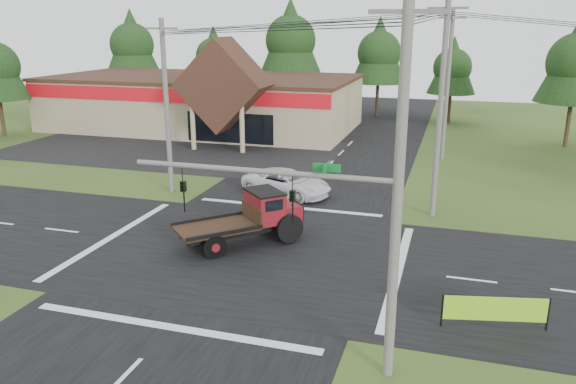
% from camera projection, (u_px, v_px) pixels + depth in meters
% --- Properties ---
extents(ground, '(120.00, 120.00, 0.00)m').
position_uv_depth(ground, '(245.00, 253.00, 25.87)').
color(ground, '#294016').
rests_on(ground, ground).
extents(road_ns, '(12.00, 120.00, 0.02)m').
position_uv_depth(road_ns, '(245.00, 253.00, 25.86)').
color(road_ns, black).
rests_on(road_ns, ground).
extents(road_ew, '(120.00, 12.00, 0.02)m').
position_uv_depth(road_ew, '(245.00, 253.00, 25.86)').
color(road_ew, black).
rests_on(road_ew, ground).
extents(parking_apron, '(28.00, 14.00, 0.02)m').
position_uv_depth(parking_apron, '(170.00, 150.00, 47.18)').
color(parking_apron, black).
rests_on(parking_apron, ground).
extents(cvs_building, '(30.40, 18.20, 9.19)m').
position_uv_depth(cvs_building, '(204.00, 101.00, 56.56)').
color(cvs_building, tan).
rests_on(cvs_building, ground).
extents(traffic_signal_mast, '(8.12, 0.24, 7.00)m').
position_uv_depth(traffic_signal_mast, '(336.00, 230.00, 16.11)').
color(traffic_signal_mast, '#595651').
rests_on(traffic_signal_mast, ground).
extents(utility_pole_nr, '(2.00, 0.30, 11.00)m').
position_uv_depth(utility_pole_nr, '(398.00, 195.00, 15.30)').
color(utility_pole_nr, '#595651').
rests_on(utility_pole_nr, ground).
extents(utility_pole_nw, '(2.00, 0.30, 10.50)m').
position_uv_depth(utility_pole_nw, '(167.00, 106.00, 33.89)').
color(utility_pole_nw, '#595651').
rests_on(utility_pole_nw, ground).
extents(utility_pole_ne, '(2.00, 0.30, 11.50)m').
position_uv_depth(utility_pole_ne, '(440.00, 109.00, 29.31)').
color(utility_pole_ne, '#595651').
rests_on(utility_pole_ne, ground).
extents(utility_pole_n, '(2.00, 0.30, 11.20)m').
position_uv_depth(utility_pole_n, '(448.00, 85.00, 42.19)').
color(utility_pole_n, '#595651').
rests_on(utility_pole_n, ground).
extents(tree_row_a, '(6.72, 6.72, 12.12)m').
position_uv_depth(tree_row_a, '(132.00, 43.00, 68.60)').
color(tree_row_a, '#332316').
rests_on(tree_row_a, ground).
extents(tree_row_b, '(5.60, 5.60, 10.10)m').
position_uv_depth(tree_row_b, '(214.00, 54.00, 68.04)').
color(tree_row_b, '#332316').
rests_on(tree_row_b, ground).
extents(tree_row_c, '(7.28, 7.28, 13.13)m').
position_uv_depth(tree_row_c, '(291.00, 38.00, 63.77)').
color(tree_row_c, '#332316').
rests_on(tree_row_c, ground).
extents(tree_row_d, '(6.16, 6.16, 11.11)m').
position_uv_depth(tree_row_d, '(379.00, 51.00, 62.30)').
color(tree_row_d, '#332316').
rests_on(tree_row_d, ground).
extents(tree_row_e, '(5.04, 5.04, 9.09)m').
position_uv_depth(tree_row_e, '(453.00, 66.00, 58.62)').
color(tree_row_e, '#332316').
rests_on(tree_row_e, ground).
extents(antique_flatbed_truck, '(5.96, 5.96, 2.55)m').
position_uv_depth(antique_flatbed_truck, '(242.00, 219.00, 26.54)').
color(antique_flatbed_truck, '#530B14').
rests_on(antique_flatbed_truck, ground).
extents(roadside_banner, '(3.58, 0.89, 1.24)m').
position_uv_depth(roadside_banner, '(495.00, 312.00, 19.22)').
color(roadside_banner, '#85CF1B').
rests_on(roadside_banner, ground).
extents(white_pickup, '(6.14, 4.14, 1.56)m').
position_uv_depth(white_pickup, '(287.00, 183.00, 34.50)').
color(white_pickup, silver).
rests_on(white_pickup, ground).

